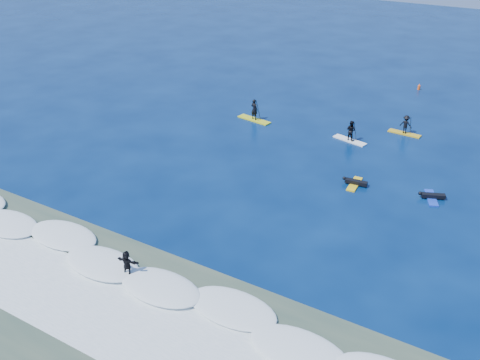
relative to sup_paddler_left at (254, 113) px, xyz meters
The scene contains 11 objects.
ground 14.34m from the sup_paddler_left, 63.05° to the right, with size 160.00×160.00×0.00m, color #031840.
shallow_water 27.55m from the sup_paddler_left, 76.37° to the right, with size 90.00×13.00×0.01m, color #334639.
breaking_wave 23.69m from the sup_paddler_left, 74.09° to the right, with size 40.00×6.00×0.30m, color white.
whitewater 26.58m from the sup_paddler_left, 75.86° to the right, with size 34.00×5.00×0.02m, color silver.
sup_paddler_left is the anchor object (origin of this frame).
sup_paddler_center 9.12m from the sup_paddler_left, ahead, with size 3.03×1.42×2.07m.
sup_paddler_right 13.19m from the sup_paddler_left, 16.94° to the left, with size 2.80×0.88×1.94m.
prone_paddler_near 14.03m from the sup_paddler_left, 30.02° to the right, with size 1.80×2.29×0.47m.
prone_paddler_far 18.36m from the sup_paddler_left, 19.78° to the right, with size 1.74×2.31×0.47m.
wave_surfer 23.73m from the sup_paddler_left, 76.93° to the right, with size 2.16×0.87×1.52m.
marker_buoy 19.50m from the sup_paddler_left, 57.04° to the left, with size 0.28×0.28×0.67m.
Camera 1 is at (15.69, -26.83, 18.09)m, focal length 40.00 mm.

